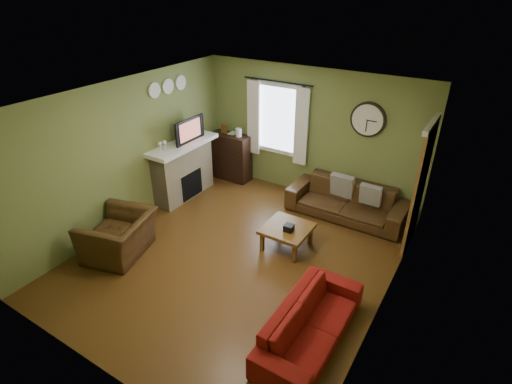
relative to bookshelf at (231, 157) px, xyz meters
The scene contains 31 objects.
floor 2.96m from the bookshelf, 53.16° to the right, with size 4.60×5.20×0.00m, color #4F3012.
ceiling 3.58m from the bookshelf, 53.16° to the right, with size 4.60×5.20×0.00m, color white.
wall_left 2.52m from the bookshelf, 103.32° to the right, with size 0.00×5.20×2.60m, color olive.
wall_right 4.74m from the bookshelf, 29.96° to the right, with size 0.00×5.20×2.60m, color olive.
wall_back 1.93m from the bookshelf, ahead, with size 4.60×0.00×2.60m, color olive.
wall_front 5.29m from the bookshelf, 70.49° to the right, with size 4.60×0.00×2.60m, color olive.
fireplace 1.23m from the bookshelf, 106.58° to the right, with size 0.40×1.40×1.10m, color tan.
firebox 1.21m from the bookshelf, 97.81° to the right, with size 0.04×0.60×0.55m, color black.
mantel 1.37m from the bookshelf, 105.24° to the right, with size 0.58×1.60×0.08m, color white.
tv 1.36m from the bookshelf, 106.31° to the right, with size 0.60×0.08×0.35m, color black.
tv_screen 1.38m from the bookshelf, 102.14° to the right, with size 0.02×0.62×0.36m, color #994C3F.
medallion_left 2.37m from the bookshelf, 109.15° to the right, with size 0.28×0.28×0.03m, color white.
medallion_mid 2.16m from the bookshelf, 114.23° to the right, with size 0.28×0.28×0.03m, color white.
medallion_right 1.99m from the bookshelf, 122.58° to the right, with size 0.28×0.28×0.03m, color white.
window_pane 1.46m from the bookshelf, 13.27° to the left, with size 1.00×0.02×1.30m, color silver, non-canonical shape.
curtain_rod 2.05m from the bookshelf, ahead, with size 0.03×0.03×1.50m, color black.
curtain_left 1.07m from the bookshelf, 16.46° to the left, with size 0.28×0.04×1.55m, color white.
curtain_right 1.85m from the bookshelf, ahead, with size 0.28×0.04×1.55m, color white.
wall_clock 3.13m from the bookshelf, ahead, with size 0.64×0.06×0.64m, color white, non-canonical shape.
door 4.08m from the bookshelf, ahead, with size 0.05×0.90×2.10m, color brown.
bookshelf is the anchor object (origin of this frame).
book 0.45m from the bookshelf, 131.08° to the left, with size 0.17×0.22×0.02m, color brown.
sofa_brown 2.78m from the bookshelf, ahead, with size 2.20×0.86×0.64m, color #3C2712.
pillow_left 3.19m from the bookshelf, ahead, with size 0.38×0.12×0.38m, color gray.
pillow_right 2.62m from the bookshelf, ahead, with size 0.44×0.13×0.44m, color gray.
sofa_red 4.75m from the bookshelf, 43.22° to the right, with size 1.85×0.72×0.54m, color maroon.
armchair 3.27m from the bookshelf, 88.91° to the right, with size 1.07×0.94×0.69m, color #3C2712.
coffee_table 2.86m from the bookshelf, 36.14° to the right, with size 0.75×0.75×0.40m, color brown, non-canonical shape.
tissue_box 2.95m from the bookshelf, 36.60° to the right, with size 0.14×0.14×0.11m, color black.
wine_glass_a 1.96m from the bookshelf, 99.65° to the right, with size 0.08×0.08×0.22m, color white, non-canonical shape.
wine_glass_b 1.85m from the bookshelf, 100.33° to the right, with size 0.07×0.07×0.20m, color white, non-canonical shape.
Camera 1 is at (3.01, -4.30, 4.05)m, focal length 28.00 mm.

